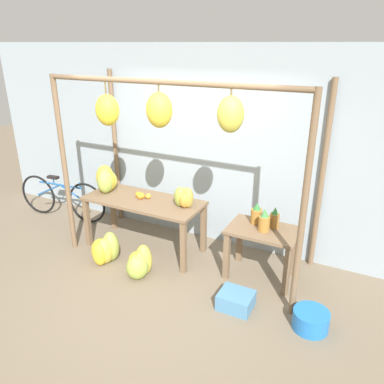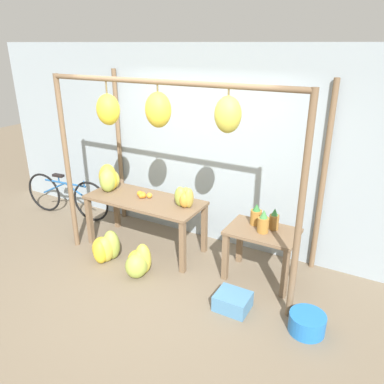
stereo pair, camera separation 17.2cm
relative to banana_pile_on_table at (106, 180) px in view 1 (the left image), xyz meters
The scene contains 14 objects.
ground_plane 1.79m from the banana_pile_on_table, 32.15° to the right, with size 20.00×20.00×0.00m, color #756651.
shop_wall_back 1.55m from the banana_pile_on_table, 29.11° to the left, with size 8.00×0.08×2.80m.
stall_awning 1.58m from the banana_pile_on_table, 12.90° to the right, with size 3.25×1.27×2.44m.
display_table_main 0.70m from the banana_pile_on_table, ahead, with size 1.68×0.70×0.76m.
display_table_side 2.39m from the banana_pile_on_table, ahead, with size 0.85×0.57×0.68m.
banana_pile_on_table is the anchor object (origin of this frame).
orange_pile 0.62m from the banana_pile_on_table, ahead, with size 0.24×0.14×0.09m.
pineapple_cluster 2.34m from the banana_pile_on_table, ahead, with size 0.37×0.30×0.29m.
banana_pile_ground_left 1.03m from the banana_pile_on_table, 58.26° to the right, with size 0.43×0.42×0.43m.
banana_pile_ground_right 1.40m from the banana_pile_on_table, 33.62° to the right, with size 0.40×0.42×0.42m.
fruit_crate_white 2.54m from the banana_pile_on_table, 16.41° to the right, with size 0.38×0.32×0.19m.
blue_bucket 3.28m from the banana_pile_on_table, 11.54° to the right, with size 0.38×0.38×0.21m.
parked_bicycle 1.31m from the banana_pile_on_table, behind, with size 1.70×0.20×0.74m.
papaya_pile 1.27m from the banana_pile_on_table, ahead, with size 0.29×0.27×0.28m.
Camera 1 is at (2.13, -3.17, 2.79)m, focal length 35.00 mm.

